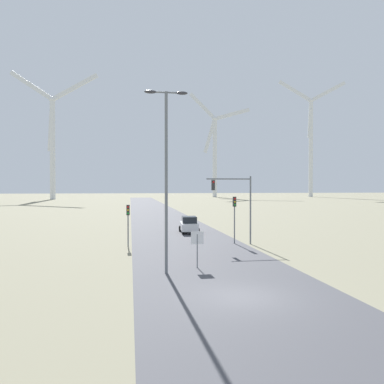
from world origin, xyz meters
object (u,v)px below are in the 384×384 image
Objects in this scene: wind_turbine_left at (53,136)px; wind_turbine_right at (311,138)px; streetlamp at (166,161)px; stop_sign_near at (197,242)px; traffic_light_post_near_right at (235,209)px; wind_turbine_center at (215,148)px; traffic_light_post_near_left at (128,216)px; car_approaching at (189,225)px; traffic_light_mast_overhead at (236,196)px.

wind_turbine_left is 0.87× the size of wind_turbine_right.
streetlamp is 4.68× the size of stop_sign_near.
wind_turbine_center is at bearing 77.74° from traffic_light_post_near_right.
wind_turbine_center is (43.36, 156.05, 22.61)m from traffic_light_post_near_left.
streetlamp reaches higher than car_approaching.
traffic_light_post_near_right is (9.44, -0.02, 0.47)m from traffic_light_post_near_left.
traffic_light_post_near_left is 0.07× the size of wind_turbine_left.
traffic_light_post_near_left is at bearing 102.10° from streetlamp.
wind_turbine_left is at bearing 107.36° from car_approaching.
wind_turbine_center reaches higher than traffic_light_post_near_left.
wind_turbine_right reaches higher than traffic_light_post_near_left.
traffic_light_post_near_right reaches higher than traffic_light_post_near_left.
traffic_light_mast_overhead is at bearing -119.11° from wind_turbine_right.
stop_sign_near is at bearing -65.21° from traffic_light_post_near_left.
wind_turbine_center reaches higher than streetlamp.
traffic_light_post_near_left reaches higher than stop_sign_near.
wind_turbine_center is at bearing 74.47° from traffic_light_post_near_left.
streetlamp is at bearing -102.87° from car_approaching.
traffic_light_mast_overhead is at bearing -72.67° from wind_turbine_left.
streetlamp is 147.27m from wind_turbine_left.
traffic_light_post_near_right is (5.09, 9.38, 1.49)m from stop_sign_near.
stop_sign_near is at bearing -118.51° from traffic_light_post_near_right.
traffic_light_post_near_right is 0.07× the size of wind_turbine_right.
wind_turbine_right is (51.39, -3.27, 5.78)m from wind_turbine_center.
traffic_light_post_near_right is 1.31m from traffic_light_mast_overhead.
wind_turbine_center reaches higher than traffic_light_post_near_right.
car_approaching is at bearing 51.96° from traffic_light_post_near_left.
car_approaching is 0.08× the size of wind_turbine_left.
stop_sign_near is at bearing -119.66° from traffic_light_mast_overhead.
wind_turbine_right is at bearing 58.19° from traffic_light_post_near_left.
wind_turbine_center is (33.93, 156.07, 22.14)m from traffic_light_post_near_right.
traffic_light_post_near_left reaches higher than car_approaching.
wind_turbine_right is (85.38, 153.34, 26.74)m from traffic_light_mast_overhead.
traffic_light_mast_overhead reaches higher than traffic_light_post_near_right.
wind_turbine_right is at bearing 60.89° from traffic_light_mast_overhead.
traffic_light_mast_overhead is 177.53m from wind_turbine_right.
traffic_light_mast_overhead is at bearing -73.11° from car_approaching.
traffic_light_mast_overhead reaches higher than car_approaching.
stop_sign_near is at bearing 30.21° from streetlamp.
wind_turbine_center is at bearing 76.02° from car_approaching.
traffic_light_post_near_left is 9.54m from traffic_light_mast_overhead.
stop_sign_near is at bearing -103.27° from wind_turbine_center.
wind_turbine_left is 79.11m from wind_turbine_center.
wind_turbine_right is at bearing -3.64° from wind_turbine_center.
traffic_light_post_near_left is 182.01m from wind_turbine_right.
traffic_light_mast_overhead is 0.10× the size of wind_turbine_right.
traffic_light_mast_overhead is 0.11× the size of wind_turbine_left.
wind_turbine_left is at bearing 103.49° from streetlamp.
wind_turbine_right is (126.52, 21.48, 4.57)m from wind_turbine_left.
wind_turbine_center is 51.82m from wind_turbine_right.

